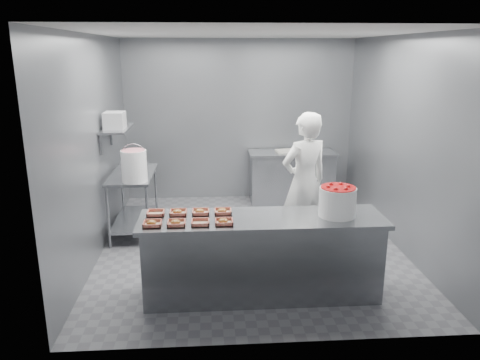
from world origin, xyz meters
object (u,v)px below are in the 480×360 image
object	(u,v)px
tray_5	(178,212)
glaze_bucket	(134,165)
tray_1	(176,223)
tray_3	(224,222)
service_counter	(262,256)
tray_2	(200,222)
worker	(304,182)
strawberry_tub	(337,201)
tray_0	(152,223)
tray_4	(156,213)
prep_table	(133,194)
tray_7	(223,211)
back_counter	(291,177)
tray_6	(200,212)
appliance	(115,120)

from	to	relation	value
tray_5	glaze_bucket	world-z (taller)	glaze_bucket
tray_1	tray_3	world-z (taller)	same
service_counter	tray_2	distance (m)	0.82
worker	strawberry_tub	distance (m)	1.26
tray_2	tray_0	bearing A→B (deg)	-180.00
tray_1	strawberry_tub	size ratio (longest dim) A/B	0.48
tray_0	tray_5	xyz separation A→B (m)	(0.24, 0.32, 0.00)
tray_4	glaze_bucket	size ratio (longest dim) A/B	0.36
prep_table	tray_2	size ratio (longest dim) A/B	6.40
tray_0	tray_7	size ratio (longest dim) A/B	1.00
tray_4	tray_5	size ratio (longest dim) A/B	1.00
back_counter	tray_1	xyz separation A→B (m)	(-1.79, -3.41, 0.47)
service_counter	tray_6	bearing A→B (deg)	166.29
service_counter	prep_table	bearing A→B (deg)	130.24
worker	appliance	distance (m)	2.70
tray_2	glaze_bucket	distance (m)	1.90
service_counter	tray_3	distance (m)	0.65
appliance	strawberry_tub	bearing A→B (deg)	-34.32
prep_table	tray_5	distance (m)	1.97
tray_1	tray_4	distance (m)	0.40
back_counter	tray_2	xyz separation A→B (m)	(-1.55, -3.41, 0.47)
tray_5	tray_7	size ratio (longest dim) A/B	1.00
tray_3	tray_4	bearing A→B (deg)	156.06
glaze_bucket	tray_3	bearing A→B (deg)	-55.87
tray_5	tray_6	bearing A→B (deg)	0.00
tray_0	tray_4	distance (m)	0.32
tray_2	tray_7	world-z (taller)	tray_7
tray_4	prep_table	bearing A→B (deg)	106.20
tray_3	worker	distance (m)	1.79
tray_7	strawberry_tub	bearing A→B (deg)	-7.94
service_counter	tray_3	size ratio (longest dim) A/B	13.88
tray_5	glaze_bucket	distance (m)	1.51
tray_3	tray_5	bearing A→B (deg)	146.45
tray_4	tray_7	world-z (taller)	tray_7
tray_1	tray_6	distance (m)	0.40
prep_table	tray_2	bearing A→B (deg)	-64.62
back_counter	tray_7	world-z (taller)	tray_7
back_counter	service_counter	bearing A→B (deg)	-105.48
back_counter	appliance	distance (m)	3.31
prep_table	tray_7	xyz separation A→B (m)	(1.24, -1.79, 0.33)
strawberry_tub	glaze_bucket	distance (m)	2.79
tray_1	tray_0	bearing A→B (deg)	180.00
tray_4	tray_5	world-z (taller)	tray_5
back_counter	glaze_bucket	xyz separation A→B (m)	(-2.44, -1.74, 0.67)
tray_1	worker	distance (m)	2.12
tray_0	back_counter	bearing A→B (deg)	59.20
prep_table	tray_5	xyz separation A→B (m)	(0.76, -1.79, 0.33)
appliance	tray_7	bearing A→B (deg)	-49.08
tray_1	tray_5	xyz separation A→B (m)	(0.00, 0.32, 0.00)
tray_3	tray_6	size ratio (longest dim) A/B	1.00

